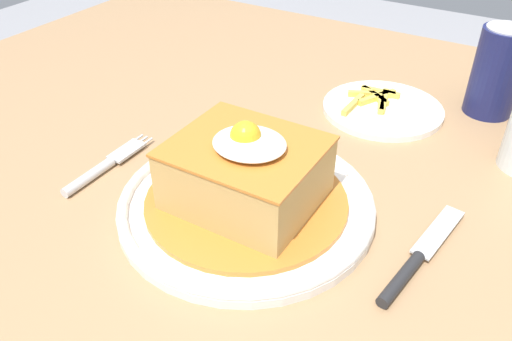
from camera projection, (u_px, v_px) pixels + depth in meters
dining_table at (340, 221)px, 0.68m from camera, size 1.44×0.96×0.72m
main_plate at (246, 203)px, 0.55m from camera, size 0.27×0.27×0.02m
sandwich_meal at (246, 176)px, 0.53m from camera, size 0.22×0.22×0.10m
fork at (102, 168)px, 0.61m from camera, size 0.02×0.14×0.01m
knife at (413, 264)px, 0.48m from camera, size 0.04×0.17×0.01m
soda_can at (497, 72)px, 0.70m from camera, size 0.07×0.07×0.12m
side_plate_fries at (382, 108)px, 0.74m from camera, size 0.17×0.17×0.02m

